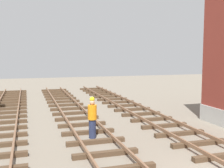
{
  "coord_description": "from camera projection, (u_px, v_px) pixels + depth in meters",
  "views": [
    {
      "loc": [
        -5.42,
        -5.75,
        3.71
      ],
      "look_at": [
        -0.52,
        9.95,
        1.97
      ],
      "focal_mm": 44.35,
      "sensor_mm": 36.0,
      "label": 1
    }
  ],
  "objects": [
    {
      "name": "track_worker_foreground",
      "position": [
        92.0,
        118.0,
        12.3
      ],
      "size": [
        0.4,
        0.4,
        1.87
      ],
      "color": "#262D4C",
      "rests_on": "ground"
    }
  ]
}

